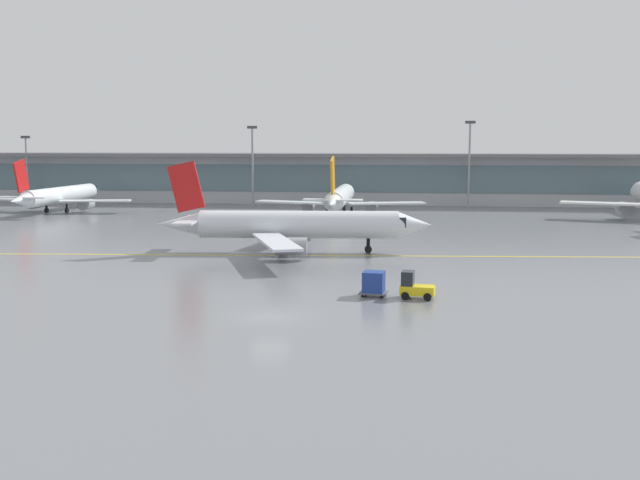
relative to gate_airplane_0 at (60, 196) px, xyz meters
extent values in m
plane|color=slate|center=(49.03, -69.11, -2.76)|extent=(400.00, 400.00, 0.00)
cube|color=yellow|center=(46.80, -42.26, -2.75)|extent=(109.65, 9.46, 0.01)
cube|color=#B2B7BC|center=(49.03, 22.76, 1.74)|extent=(175.79, 8.00, 9.00)
cube|color=slate|center=(49.03, 18.68, 2.19)|extent=(168.75, 0.16, 5.04)
cube|color=slate|center=(49.03, 21.26, 6.54)|extent=(182.82, 11.00, 0.60)
cylinder|color=white|center=(0.02, 0.36, 0.09)|extent=(4.15, 20.05, 2.76)
cone|color=white|center=(0.84, 11.94, 0.09)|extent=(2.85, 3.49, 2.63)
cube|color=black|center=(0.68, 9.73, 0.44)|extent=(2.33, 2.63, 0.97)
cone|color=white|center=(-0.83, -11.78, 0.09)|extent=(2.65, 4.58, 2.35)
cube|color=white|center=(-7.15, -0.77, -0.67)|extent=(11.59, 6.35, 0.23)
cylinder|color=#999EA3|center=(-4.79, 0.29, -1.44)|extent=(1.91, 3.04, 1.71)
cube|color=white|center=(6.97, -1.76, -0.67)|extent=(11.68, 4.92, 0.23)
cylinder|color=#999EA3|center=(4.78, -0.39, -1.44)|extent=(1.91, 3.04, 1.71)
cube|color=red|center=(-0.77, -10.90, 3.83)|extent=(0.55, 3.74, 5.21)
cube|color=white|center=(-2.77, -10.43, 0.50)|extent=(4.19, 2.23, 0.20)
cube|color=white|center=(1.29, -10.71, 0.50)|extent=(4.19, 2.23, 0.20)
cylinder|color=black|center=(0.51, 7.31, -2.02)|extent=(0.36, 0.36, 1.46)
cylinder|color=black|center=(0.51, 7.31, -2.39)|extent=(0.50, 0.76, 0.73)
cylinder|color=black|center=(-1.95, -1.14, -2.02)|extent=(0.36, 0.36, 1.46)
cylinder|color=black|center=(-1.95, -1.14, -2.39)|extent=(0.50, 0.76, 0.73)
cylinder|color=black|center=(1.78, -1.40, -2.02)|extent=(0.36, 0.36, 1.46)
cylinder|color=black|center=(1.78, -1.40, -2.39)|extent=(0.50, 0.76, 0.73)
cylinder|color=white|center=(47.73, -0.57, 0.27)|extent=(3.02, 21.16, 2.94)
cone|color=white|center=(47.77, 11.76, 0.27)|extent=(2.80, 3.54, 2.79)
cube|color=black|center=(47.77, 9.41, 0.64)|extent=(2.30, 2.65, 1.03)
cone|color=white|center=(47.68, -13.50, 0.27)|extent=(2.52, 4.71, 2.50)
cube|color=white|center=(40.20, -2.27, -0.54)|extent=(12.38, 6.04, 0.24)
cylinder|color=#999EA3|center=(42.63, -0.99, -1.36)|extent=(1.83, 3.12, 1.81)
cube|color=white|center=(55.24, -2.33, -0.54)|extent=(12.39, 5.96, 0.24)
cylinder|color=#999EA3|center=(52.82, -1.03, -1.36)|extent=(1.83, 3.12, 1.81)
cube|color=orange|center=(47.68, -12.56, 4.24)|extent=(0.33, 3.96, 5.53)
cube|color=white|center=(45.52, -12.20, 0.71)|extent=(4.33, 2.09, 0.21)
cube|color=white|center=(49.84, -12.22, 0.71)|extent=(4.33, 2.09, 0.21)
cylinder|color=black|center=(47.76, 6.83, -1.98)|extent=(0.38, 0.38, 1.56)
cylinder|color=black|center=(47.76, 6.83, -2.37)|extent=(0.48, 0.78, 0.78)
cylinder|color=black|center=(45.73, -2.29, -1.98)|extent=(0.38, 0.38, 1.56)
cylinder|color=black|center=(45.73, -2.29, -2.37)|extent=(0.48, 0.78, 0.78)
cylinder|color=black|center=(49.71, -2.31, -1.98)|extent=(0.38, 0.38, 1.56)
cylinder|color=black|center=(49.71, -2.31, -2.37)|extent=(0.48, 0.78, 0.78)
cone|color=white|center=(97.63, 12.90, 0.74)|extent=(3.27, 4.11, 3.23)
cube|color=white|center=(88.74, -3.26, -0.19)|extent=(14.31, 7.09, 0.28)
cylinder|color=#999EA3|center=(91.55, -1.79, -1.14)|extent=(2.14, 3.62, 2.10)
cylinder|color=silver|center=(46.80, -40.26, 0.30)|extent=(21.55, 4.73, 2.97)
cone|color=silver|center=(59.23, -39.23, 0.30)|extent=(3.78, 3.11, 2.82)
cube|color=black|center=(56.86, -39.43, 0.67)|extent=(2.85, 2.53, 1.04)
cone|color=silver|center=(33.78, -41.34, 0.30)|extent=(4.94, 2.91, 2.52)
cube|color=silver|center=(44.43, -32.83, -0.52)|extent=(5.14, 12.54, 0.24)
cylinder|color=#999EA3|center=(45.94, -35.16, -1.34)|extent=(3.29, 2.09, 1.83)
cube|color=silver|center=(45.68, -47.98, -0.52)|extent=(6.95, 12.42, 0.24)
cylinder|color=#999EA3|center=(46.79, -45.43, -1.34)|extent=(3.29, 2.09, 1.83)
cube|color=red|center=(34.72, -41.26, 4.32)|extent=(4.02, 0.64, 5.59)
cube|color=silver|center=(34.89, -39.06, 0.75)|extent=(2.45, 4.53, 0.21)
cube|color=silver|center=(35.25, -43.41, 0.75)|extent=(2.45, 4.53, 0.21)
cylinder|color=black|center=(54.25, -39.64, -1.97)|extent=(0.38, 0.38, 1.57)
cylinder|color=black|center=(54.25, -39.64, -2.36)|extent=(0.82, 0.54, 0.79)
cylinder|color=black|center=(44.89, -38.40, -1.97)|extent=(0.38, 0.38, 1.57)
cylinder|color=black|center=(44.89, -38.40, -2.36)|extent=(0.82, 0.54, 0.79)
cylinder|color=black|center=(45.22, -42.41, -1.97)|extent=(0.38, 0.38, 1.57)
cylinder|color=black|center=(45.22, -42.41, -2.36)|extent=(0.82, 0.54, 0.79)
cube|color=yellow|center=(59.18, -62.09, -2.11)|extent=(2.76, 1.74, 0.70)
cube|color=#1E2328|center=(58.44, -61.98, -1.21)|extent=(1.06, 1.35, 1.10)
cylinder|color=black|center=(60.12, -61.51, -2.46)|extent=(0.62, 0.30, 0.60)
cylinder|color=black|center=(59.93, -62.89, -2.46)|extent=(0.62, 0.30, 0.60)
cylinder|color=black|center=(58.43, -61.28, -2.46)|extent=(0.62, 0.30, 0.60)
cylinder|color=black|center=(58.25, -62.66, -2.46)|extent=(0.62, 0.30, 0.60)
cube|color=#595B60|center=(55.81, -61.63, -2.48)|extent=(2.30, 1.87, 0.12)
cube|color=navy|center=(55.81, -61.63, -1.62)|extent=(1.79, 1.70, 1.60)
cylinder|color=black|center=(56.65, -61.03, -2.65)|extent=(0.23, 0.13, 0.22)
cylinder|color=black|center=(56.46, -62.42, -2.65)|extent=(0.23, 0.13, 0.22)
cylinder|color=black|center=(55.16, -60.83, -2.65)|extent=(0.23, 0.13, 0.22)
cylinder|color=black|center=(54.97, -62.22, -2.65)|extent=(0.23, 0.13, 0.22)
cylinder|color=gray|center=(-14.30, 15.97, 3.44)|extent=(0.36, 0.36, 12.40)
cube|color=#3F3F42|center=(-14.30, 15.97, 9.89)|extent=(1.80, 0.30, 0.50)
cylinder|color=gray|center=(30.51, 13.19, 4.30)|extent=(0.36, 0.36, 14.12)
cube|color=#3F3F42|center=(30.51, 13.19, 11.61)|extent=(1.80, 0.30, 0.50)
cylinder|color=gray|center=(69.36, 15.22, 4.73)|extent=(0.36, 0.36, 14.96)
cube|color=#3F3F42|center=(69.36, 15.22, 12.46)|extent=(1.80, 0.30, 0.50)
camera|label=1|loc=(58.15, -117.49, 9.29)|focal=41.00mm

